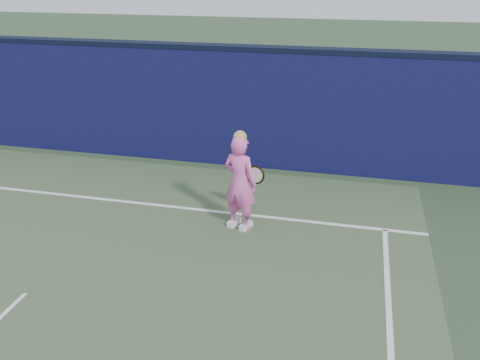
# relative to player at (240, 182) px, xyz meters

# --- Properties ---
(backstop_wall) EXTENTS (24.00, 0.40, 2.50)m
(backstop_wall) POSITION_rel_player_xyz_m (-2.39, 2.94, 0.42)
(backstop_wall) COLOR black
(backstop_wall) RESTS_ON ground
(wall_cap) EXTENTS (24.00, 0.42, 0.10)m
(wall_cap) POSITION_rel_player_xyz_m (-2.39, 2.94, 1.72)
(wall_cap) COLOR black
(wall_cap) RESTS_ON backstop_wall
(player) EXTENTS (0.69, 0.56, 1.72)m
(player) POSITION_rel_player_xyz_m (0.00, 0.00, 0.00)
(player) COLOR #F25EB4
(player) RESTS_ON ground
(racket) EXTENTS (0.59, 0.27, 0.34)m
(racket) POSITION_rel_player_xyz_m (0.15, 0.40, -0.01)
(racket) COLOR black
(racket) RESTS_ON ground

